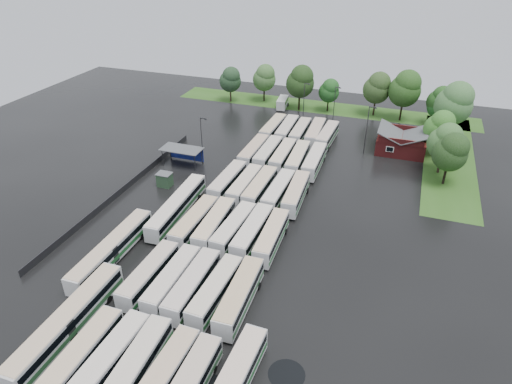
% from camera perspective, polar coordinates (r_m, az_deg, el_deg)
% --- Properties ---
extents(ground, '(160.00, 160.00, 0.00)m').
position_cam_1_polar(ground, '(70.85, -4.79, -6.08)').
color(ground, black).
rests_on(ground, ground).
extents(brick_building, '(10.07, 8.60, 5.39)m').
position_cam_1_polar(brick_building, '(102.56, 17.69, 5.78)').
color(brick_building, maroon).
rests_on(brick_building, ground).
extents(wash_shed, '(8.20, 4.20, 3.58)m').
position_cam_1_polar(wash_shed, '(93.18, -9.15, 5.16)').
color(wash_shed, '#2D2D30').
rests_on(wash_shed, ground).
extents(utility_hut, '(2.70, 2.20, 2.62)m').
position_cam_1_polar(utility_hut, '(86.20, -11.35, 1.54)').
color(utility_hut, '#244027').
rests_on(utility_hut, ground).
extents(grass_strip_north, '(80.00, 10.00, 0.01)m').
position_cam_1_polar(grass_strip_north, '(125.81, 8.18, 10.45)').
color(grass_strip_north, '#2D5919').
rests_on(grass_strip_north, ground).
extents(grass_strip_east, '(10.00, 50.00, 0.01)m').
position_cam_1_polar(grass_strip_east, '(103.76, 22.99, 3.90)').
color(grass_strip_east, '#2D5919').
rests_on(grass_strip_east, ground).
extents(west_fence, '(0.10, 50.00, 1.20)m').
position_cam_1_polar(west_fence, '(86.28, -16.25, 0.34)').
color(west_fence, '#2D2D30').
rests_on(west_fence, ground).
extents(bus_r0c0, '(2.72, 12.17, 3.38)m').
position_cam_1_polar(bus_r0c0, '(55.42, -20.90, -18.52)').
color(bus_r0c0, silver).
rests_on(bus_r0c0, ground).
extents(bus_r0c1, '(2.91, 12.51, 3.47)m').
position_cam_1_polar(bus_r0c1, '(53.86, -17.88, -19.52)').
color(bus_r0c1, silver).
rests_on(bus_r0c1, ground).
extents(bus_r0c2, '(3.11, 12.32, 3.40)m').
position_cam_1_polar(bus_r0c2, '(52.70, -14.77, -20.39)').
color(bus_r0c2, silver).
rests_on(bus_r0c2, ground).
extents(bus_r0c3, '(2.79, 12.03, 3.34)m').
position_cam_1_polar(bus_r0c3, '(51.26, -11.52, -21.83)').
color(bus_r0c3, silver).
rests_on(bus_r0c3, ground).
extents(bus_r1c0, '(2.71, 12.02, 3.34)m').
position_cam_1_polar(bus_r1c0, '(63.16, -13.21, -10.01)').
color(bus_r1c0, silver).
rests_on(bus_r1c0, ground).
extents(bus_r1c1, '(2.60, 12.12, 3.37)m').
position_cam_1_polar(bus_r1c1, '(61.67, -10.41, -10.76)').
color(bus_r1c1, silver).
rests_on(bus_r1c1, ground).
extents(bus_r1c2, '(2.68, 12.35, 3.43)m').
position_cam_1_polar(bus_r1c2, '(60.48, -7.94, -11.43)').
color(bus_r1c2, silver).
rests_on(bus_r1c2, ground).
extents(bus_r1c3, '(2.94, 12.03, 3.33)m').
position_cam_1_polar(bus_r1c3, '(59.41, -5.09, -12.21)').
color(bus_r1c3, silver).
rests_on(bus_r1c3, ground).
extents(bus_r1c4, '(3.08, 12.60, 3.48)m').
position_cam_1_polar(bus_r1c4, '(58.42, -2.07, -12.85)').
color(bus_r1c4, silver).
rests_on(bus_r1c4, ground).
extents(bus_r2c0, '(2.83, 12.46, 3.46)m').
position_cam_1_polar(bus_r2c0, '(72.00, -7.68, -3.77)').
color(bus_r2c0, silver).
rests_on(bus_r2c0, ground).
extents(bus_r2c1, '(3.03, 12.37, 3.42)m').
position_cam_1_polar(bus_r2c1, '(71.16, -5.22, -4.07)').
color(bus_r2c1, silver).
rests_on(bus_r2c1, ground).
extents(bus_r2c2, '(3.14, 12.14, 3.35)m').
position_cam_1_polar(bus_r2c2, '(70.15, -2.78, -4.57)').
color(bus_r2c2, silver).
rests_on(bus_r2c2, ground).
extents(bus_r2c3, '(2.79, 12.37, 3.43)m').
position_cam_1_polar(bus_r2c3, '(69.23, -0.46, -5.01)').
color(bus_r2c3, silver).
rests_on(bus_r2c3, ground).
extents(bus_r2c4, '(2.98, 12.04, 3.33)m').
position_cam_1_polar(bus_r2c4, '(68.34, 1.96, -5.61)').
color(bus_r2c4, silver).
rests_on(bus_r2c4, ground).
extents(bus_r3c0, '(2.88, 12.32, 3.41)m').
position_cam_1_polar(bus_r3c0, '(82.95, -3.55, 1.35)').
color(bus_r3c0, silver).
rests_on(bus_r3c0, ground).
extents(bus_r3c1, '(2.69, 11.96, 3.32)m').
position_cam_1_polar(bus_r3c1, '(81.62, -1.42, 0.85)').
color(bus_r3c1, silver).
rests_on(bus_r3c1, ground).
extents(bus_r3c2, '(2.77, 12.30, 3.41)m').
position_cam_1_polar(bus_r3c2, '(80.69, 0.50, 0.53)').
color(bus_r3c2, silver).
rests_on(bus_r3c2, ground).
extents(bus_r3c3, '(2.74, 12.22, 3.39)m').
position_cam_1_polar(bus_r3c3, '(79.72, 2.83, 0.09)').
color(bus_r3c3, silver).
rests_on(bus_r3c3, ground).
extents(bus_r3c4, '(3.18, 12.31, 3.39)m').
position_cam_1_polar(bus_r3c4, '(79.29, 5.02, -0.18)').
color(bus_r3c4, silver).
rests_on(bus_r3c4, ground).
extents(bus_r4c0, '(2.72, 12.31, 3.42)m').
position_cam_1_polar(bus_r4c0, '(94.12, -0.29, 5.08)').
color(bus_r4c0, silver).
rests_on(bus_r4c0, ground).
extents(bus_r4c1, '(2.66, 12.29, 3.42)m').
position_cam_1_polar(bus_r4c1, '(93.42, 1.51, 4.87)').
color(bus_r4c1, silver).
rests_on(bus_r4c1, ground).
extents(bus_r4c2, '(2.78, 12.15, 3.37)m').
position_cam_1_polar(bus_r4c2, '(92.46, 3.38, 4.52)').
color(bus_r4c2, silver).
rests_on(bus_r4c2, ground).
extents(bus_r4c3, '(3.20, 12.48, 3.44)m').
position_cam_1_polar(bus_r4c3, '(91.39, 5.24, 4.15)').
color(bus_r4c3, silver).
rests_on(bus_r4c3, ground).
extents(bus_r4c4, '(2.91, 12.44, 3.45)m').
position_cam_1_polar(bus_r4c4, '(90.78, 7.28, 3.84)').
color(bus_r4c4, silver).
rests_on(bus_r4c4, ground).
extents(bus_r5c0, '(2.81, 12.37, 3.43)m').
position_cam_1_polar(bus_r5c0, '(105.67, 2.15, 7.95)').
color(bus_r5c0, silver).
rests_on(bus_r5c0, ground).
extents(bus_r5c1, '(2.97, 12.34, 3.42)m').
position_cam_1_polar(bus_r5c1, '(105.08, 3.89, 7.77)').
color(bus_r5c1, silver).
rests_on(bus_r5c1, ground).
extents(bus_r5c2, '(2.75, 11.89, 3.30)m').
position_cam_1_polar(bus_r5c2, '(104.29, 5.54, 7.48)').
color(bus_r5c2, silver).
rests_on(bus_r5c2, ground).
extents(bus_r5c3, '(3.17, 12.58, 3.47)m').
position_cam_1_polar(bus_r5c3, '(103.81, 7.41, 7.31)').
color(bus_r5c3, silver).
rests_on(bus_r5c3, ground).
extents(bus_r5c4, '(2.91, 12.14, 3.36)m').
position_cam_1_polar(bus_r5c4, '(102.93, 8.91, 6.96)').
color(bus_r5c4, silver).
rests_on(bus_r5c4, ground).
extents(artic_bus_west_a, '(2.83, 18.65, 3.46)m').
position_cam_1_polar(artic_bus_west_a, '(59.50, -22.47, -14.78)').
color(artic_bus_west_a, silver).
rests_on(artic_bus_west_a, ground).
extents(artic_bus_west_b, '(3.23, 18.06, 3.33)m').
position_cam_1_polar(artic_bus_west_b, '(76.61, -9.82, -1.74)').
color(artic_bus_west_b, silver).
rests_on(artic_bus_west_b, ground).
extents(artic_bus_west_c, '(2.69, 17.93, 3.32)m').
position_cam_1_polar(artic_bus_west_c, '(68.96, -17.55, -6.85)').
color(artic_bus_west_c, silver).
rests_on(artic_bus_west_c, ground).
extents(minibus, '(2.97, 6.39, 2.69)m').
position_cam_1_polar(minibus, '(123.84, 3.33, 11.12)').
color(minibus, silver).
rests_on(minibus, ground).
extents(tree_north_0, '(5.89, 5.89, 9.75)m').
position_cam_1_polar(tree_north_0, '(127.17, -3.20, 13.89)').
color(tree_north_0, '#38291E').
rests_on(tree_north_0, ground).
extents(tree_north_1, '(6.24, 6.24, 10.33)m').
position_cam_1_polar(tree_north_1, '(127.33, 1.09, 14.13)').
color(tree_north_1, black).
rests_on(tree_north_1, ground).
extents(tree_north_2, '(7.24, 7.24, 12.00)m').
position_cam_1_polar(tree_north_2, '(120.65, 5.61, 13.61)').
color(tree_north_2, black).
rests_on(tree_north_2, ground).
extents(tree_north_3, '(5.30, 5.30, 8.77)m').
position_cam_1_polar(tree_north_3, '(121.20, 9.16, 12.43)').
color(tree_north_3, black).
rests_on(tree_north_3, ground).
extents(tree_north_4, '(6.84, 6.84, 11.33)m').
position_cam_1_polar(tree_north_4, '(120.39, 14.95, 12.51)').
color(tree_north_4, black).
rests_on(tree_north_4, ground).
extents(tree_north_5, '(7.72, 7.72, 12.79)m').
position_cam_1_polar(tree_north_5, '(118.43, 18.20, 12.22)').
color(tree_north_5, black).
rests_on(tree_north_5, ground).
extents(tree_north_6, '(5.96, 5.96, 9.86)m').
position_cam_1_polar(tree_north_6, '(118.66, 22.06, 10.60)').
color(tree_north_6, '#3A291E').
rests_on(tree_north_6, ground).
extents(tree_east_0, '(6.31, 6.31, 10.45)m').
position_cam_1_polar(tree_east_0, '(89.89, 23.24, 4.66)').
color(tree_east_0, black).
rests_on(tree_east_0, ground).
extents(tree_east_1, '(6.34, 6.34, 10.50)m').
position_cam_1_polar(tree_east_1, '(93.98, 22.63, 5.88)').
color(tree_east_1, '#2E2319').
rests_on(tree_east_1, ground).
extents(tree_east_2, '(6.13, 6.13, 10.15)m').
position_cam_1_polar(tree_east_2, '(101.34, 22.03, 7.56)').
color(tree_east_2, black).
rests_on(tree_east_2, ground).
extents(tree_east_3, '(8.18, 8.18, 13.54)m').
position_cam_1_polar(tree_east_3, '(110.28, 23.62, 10.20)').
color(tree_east_3, black).
rests_on(tree_east_3, ground).
extents(tree_east_4, '(4.74, 4.73, 7.83)m').
position_cam_1_polar(tree_east_4, '(118.55, 21.81, 9.95)').
color(tree_east_4, black).
rests_on(tree_east_4, ground).
extents(lamp_post_ne, '(1.62, 0.32, 10.53)m').
position_cam_1_polar(lamp_post_ne, '(97.96, 13.78, 7.92)').
color(lamp_post_ne, '#2D2D30').
rests_on(lamp_post_ne, ground).
extents(lamp_post_nw, '(1.52, 0.30, 9.87)m').
position_cam_1_polar(lamp_post_nw, '(91.72, -6.75, 6.80)').
color(lamp_post_nw, '#2D2D30').
rests_on(lamp_post_nw, ground).
extents(lamp_post_back_w, '(1.42, 0.28, 9.19)m').
position_cam_1_polar(lamp_post_back_w, '(115.22, 6.08, 11.55)').
color(lamp_post_back_w, '#2D2D30').
rests_on(lamp_post_back_w, ground).
extents(lamp_post_back_e, '(1.39, 0.27, 9.01)m').
position_cam_1_polar(lamp_post_back_e, '(113.99, 9.84, 11.01)').
color(lamp_post_back_e, '#2D2D30').
rests_on(lamp_post_back_e, ground).
extents(puddle_0, '(5.32, 5.32, 0.01)m').
position_cam_1_polar(puddle_0, '(58.26, -17.85, -17.53)').
color(puddle_0, black).
rests_on(puddle_0, ground).
extents(puddle_2, '(7.01, 7.01, 0.01)m').
position_cam_1_polar(puddle_2, '(75.32, -9.38, -3.97)').
color(puddle_2, black).
rests_on(puddle_2, ground).
extents(puddle_3, '(5.13, 5.13, 0.01)m').
position_cam_1_polar(puddle_3, '(67.71, -2.18, -7.94)').
color(puddle_3, black).
rests_on(puddle_3, ground).
extents(puddle_4, '(4.09, 4.09, 0.01)m').
position_cam_1_polar(puddle_4, '(53.07, 3.85, -21.79)').
color(puddle_4, black).
rests_on(puddle_4, ground).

